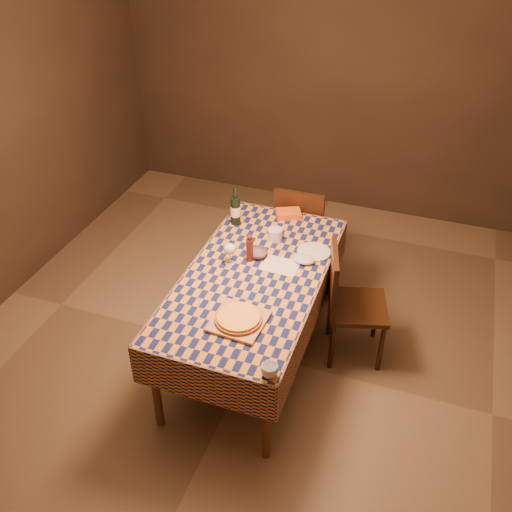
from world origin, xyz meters
name	(u,v)px	position (x,y,z in m)	size (l,w,h in m)	color
room	(253,203)	(0.00, 0.00, 1.35)	(5.00, 5.10, 2.70)	brown
dining_table	(254,284)	(0.00, 0.00, 0.69)	(0.94, 1.84, 0.77)	brown
cutting_board	(239,321)	(0.07, -0.49, 0.78)	(0.33, 0.33, 0.02)	#AA7550
pizza	(239,318)	(0.07, -0.49, 0.81)	(0.36, 0.36, 0.03)	#9E511A
pepper_mill	(250,249)	(-0.09, 0.16, 0.87)	(0.05, 0.05, 0.22)	#461610
bowl	(257,253)	(-0.05, 0.22, 0.79)	(0.15, 0.15, 0.05)	#5B454D
wine_glass	(229,250)	(-0.21, 0.07, 0.89)	(0.08, 0.08, 0.17)	silver
wine_bottle	(235,210)	(-0.36, 0.59, 0.89)	(0.10, 0.10, 0.32)	black
deli_tub	(275,234)	(0.00, 0.47, 0.82)	(0.11, 0.11, 0.09)	silver
takeout_container	(288,214)	(0.00, 0.83, 0.79)	(0.20, 0.14, 0.05)	#C25019
white_plate	(314,252)	(0.33, 0.40, 0.78)	(0.25, 0.25, 0.01)	silver
tumbler	(270,371)	(0.40, -0.85, 0.81)	(0.10, 0.10, 0.08)	white
flour_patch	(280,266)	(0.14, 0.17, 0.77)	(0.26, 0.20, 0.00)	silver
flour_bag	(304,259)	(0.29, 0.27, 0.79)	(0.16, 0.12, 0.05)	#AAB4DA
chair_far	(301,228)	(0.05, 1.08, 0.52)	(0.42, 0.43, 0.93)	black
chair_right	(347,299)	(0.63, 0.26, 0.52)	(0.52, 0.52, 0.93)	black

